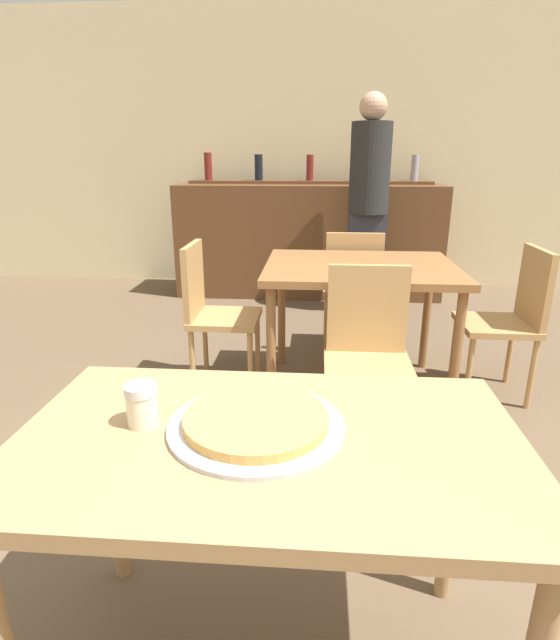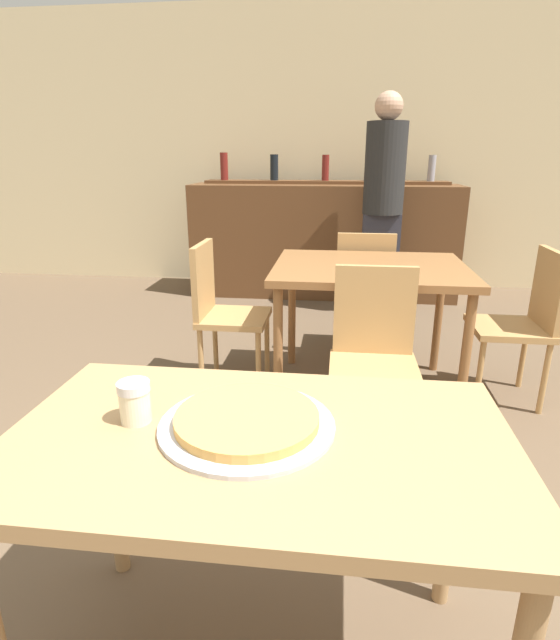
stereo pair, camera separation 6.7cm
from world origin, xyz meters
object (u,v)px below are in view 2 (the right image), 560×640
(chair_far_side_right, at_px, (525,316))
(person_standing, at_px, (383,198))
(pizza_tray, at_px, (247,421))
(cheese_shaker, at_px, (135,402))
(chair_far_side_back, at_px, (364,285))
(chair_far_side_left, at_px, (221,306))
(chair_far_side_front, at_px, (374,349))

(chair_far_side_right, height_order, person_standing, person_standing)
(pizza_tray, relative_size, cheese_shaker, 4.06)
(person_standing, bearing_deg, cheese_shaker, -103.75)
(chair_far_side_right, distance_m, pizza_tray, 2.16)
(chair_far_side_back, bearing_deg, pizza_tray, 80.90)
(chair_far_side_left, bearing_deg, person_standing, -32.61)
(chair_far_side_right, distance_m, person_standing, 1.84)
(chair_far_side_back, relative_size, chair_far_side_left, 1.00)
(chair_far_side_back, xyz_separation_m, person_standing, (0.18, 1.02, 0.51))
(chair_far_side_back, distance_m, person_standing, 1.16)
(cheese_shaker, bearing_deg, chair_far_side_front, 60.48)
(chair_far_side_front, relative_size, chair_far_side_right, 1.00)
(chair_far_side_front, relative_size, chair_far_side_back, 1.00)
(chair_far_side_front, height_order, chair_far_side_back, same)
(chair_far_side_front, xyz_separation_m, pizza_tray, (-0.38, -1.15, 0.25))
(chair_far_side_right, bearing_deg, cheese_shaker, -40.84)
(pizza_tray, bearing_deg, person_standing, 80.71)
(chair_far_side_front, bearing_deg, pizza_tray, -108.18)
(chair_far_side_back, xyz_separation_m, cheese_shaker, (-0.65, -2.36, 0.29))
(cheese_shaker, distance_m, person_standing, 3.49)
(person_standing, bearing_deg, chair_far_side_right, -67.02)
(chair_far_side_left, relative_size, pizza_tray, 2.08)
(chair_far_side_left, bearing_deg, cheese_shaker, -173.07)
(pizza_tray, bearing_deg, chair_far_side_right, 54.66)
(chair_far_side_left, distance_m, person_standing, 2.00)
(chair_far_side_right, xyz_separation_m, cheese_shaker, (-1.52, -1.76, 0.29))
(chair_far_side_front, xyz_separation_m, cheese_shaker, (-0.65, -1.15, 0.29))
(chair_far_side_left, relative_size, person_standing, 0.47)
(chair_far_side_front, relative_size, pizza_tray, 2.08)
(chair_far_side_front, bearing_deg, person_standing, 85.50)
(cheese_shaker, height_order, person_standing, person_standing)
(chair_far_side_front, height_order, chair_far_side_right, same)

